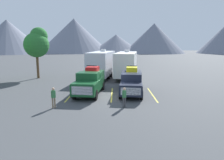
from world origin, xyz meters
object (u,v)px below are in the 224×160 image
person_a (53,96)px  person_b (124,96)px  camper_trailer_a (102,63)px  camper_trailer_b (126,64)px  pickup_truck_a (90,81)px  pickup_truck_b (131,81)px

person_a → person_b: (5.22, 0.22, -0.02)m
camper_trailer_a → camper_trailer_b: 3.36m
person_b → camper_trailer_a: bearing=100.8°
camper_trailer_a → pickup_truck_a: bearing=-93.1°
pickup_truck_a → camper_trailer_b: camper_trailer_b is taller
person_b → pickup_truck_a: bearing=125.4°
pickup_truck_a → camper_trailer_a: camper_trailer_a is taller
person_a → person_b: person_a is taller
camper_trailer_a → person_b: bearing=-79.2°
pickup_truck_a → pickup_truck_b: size_ratio=0.98×
person_a → camper_trailer_b: bearing=65.7°
camper_trailer_a → camper_trailer_b: size_ratio=1.05×
pickup_truck_b → camper_trailer_b: 8.45m
person_b → camper_trailer_b: bearing=86.6°
person_a → pickup_truck_a: bearing=64.7°
pickup_truck_a → camper_trailer_b: 9.57m
pickup_truck_a → person_b: bearing=-54.6°
pickup_truck_b → person_b: pickup_truck_b is taller
pickup_truck_b → camper_trailer_a: (-3.44, 8.84, 0.90)m
person_a → person_b: bearing=2.5°
camper_trailer_a → person_a: camper_trailer_a is taller
person_a → camper_trailer_a: bearing=79.1°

